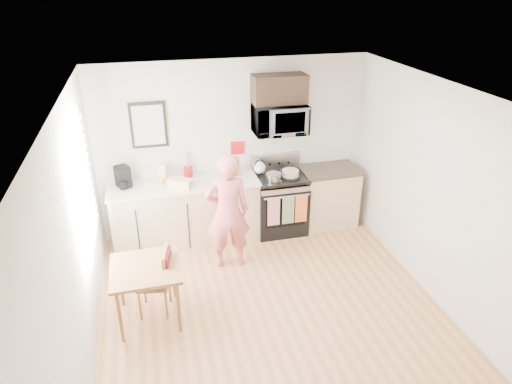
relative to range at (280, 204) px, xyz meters
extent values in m
plane|color=#A16F3E|center=(-0.63, -1.98, -0.44)|extent=(4.60, 4.60, 0.00)
cube|color=white|center=(-0.63, 0.32, 0.86)|extent=(4.00, 0.04, 2.60)
cube|color=white|center=(-2.63, -1.98, 0.86)|extent=(0.04, 4.60, 2.60)
cube|color=white|center=(1.37, -1.98, 0.86)|extent=(0.04, 4.60, 2.60)
cube|color=silver|center=(-0.63, -1.98, 2.16)|extent=(4.00, 4.60, 0.04)
cube|color=white|center=(-2.61, -1.18, 1.11)|extent=(0.02, 1.40, 1.50)
cube|color=white|center=(-2.60, -1.18, 1.11)|extent=(0.01, 1.30, 1.40)
cube|color=tan|center=(-1.43, 0.02, 0.01)|extent=(2.10, 0.60, 0.90)
cube|color=silver|center=(-1.43, 0.02, 0.48)|extent=(2.14, 0.64, 0.04)
cube|color=tan|center=(0.80, 0.02, 0.01)|extent=(0.84, 0.60, 0.90)
cube|color=black|center=(0.80, 0.02, 0.48)|extent=(0.88, 0.64, 0.04)
cube|color=black|center=(0.00, 0.00, -0.05)|extent=(0.76, 0.65, 0.77)
cube|color=black|center=(0.00, -0.32, 0.01)|extent=(0.61, 0.02, 0.45)
cube|color=#A6A6AA|center=(0.00, -0.31, 0.34)|extent=(0.74, 0.02, 0.14)
cylinder|color=#A6A6AA|center=(0.00, -0.36, 0.30)|extent=(0.68, 0.02, 0.02)
cube|color=black|center=(0.00, 0.00, 0.46)|extent=(0.76, 0.65, 0.04)
cube|color=#A6A6AA|center=(0.00, 0.27, 0.60)|extent=(0.76, 0.08, 0.24)
cube|color=silver|center=(-0.20, -0.37, 0.08)|extent=(0.18, 0.02, 0.44)
cube|color=#5E774F|center=(0.02, -0.37, 0.08)|extent=(0.18, 0.02, 0.44)
cube|color=orange|center=(0.22, -0.37, 0.08)|extent=(0.18, 0.02, 0.44)
imported|color=#A6A6AA|center=(0.00, 0.10, 1.32)|extent=(0.76, 0.51, 0.42)
cube|color=black|center=(0.00, 0.15, 1.74)|extent=(0.76, 0.35, 0.40)
cube|color=black|center=(-1.83, 0.30, 1.31)|extent=(0.50, 0.03, 0.65)
cube|color=#AAB1A7|center=(-1.83, 0.28, 1.31)|extent=(0.42, 0.01, 0.56)
cube|color=#B30F14|center=(-0.58, 0.31, 0.86)|extent=(0.20, 0.02, 0.20)
imported|color=#BF3435|center=(-0.95, -0.74, 0.37)|extent=(0.61, 0.42, 1.62)
cube|color=brown|center=(-2.05, -1.59, 0.26)|extent=(0.76, 0.76, 0.04)
cylinder|color=brown|center=(-2.36, -1.91, -0.10)|extent=(0.04, 0.04, 0.67)
cylinder|color=brown|center=(-1.73, -1.90, -0.10)|extent=(0.04, 0.04, 0.67)
cylinder|color=brown|center=(-2.36, -1.28, -0.10)|extent=(0.04, 0.04, 0.67)
cylinder|color=brown|center=(-1.74, -1.27, -0.10)|extent=(0.04, 0.04, 0.67)
cube|color=brown|center=(-1.98, -1.48, -0.03)|extent=(0.42, 0.42, 0.04)
cube|color=brown|center=(-1.81, -1.52, 0.19)|extent=(0.10, 0.35, 0.43)
cube|color=#500D15|center=(-1.79, -1.52, 0.20)|extent=(0.11, 0.32, 0.35)
cylinder|color=brown|center=(-2.15, -1.60, -0.24)|extent=(0.03, 0.03, 0.39)
cylinder|color=brown|center=(-1.86, -1.66, -0.24)|extent=(0.03, 0.03, 0.39)
cylinder|color=brown|center=(-2.09, -1.31, -0.24)|extent=(0.03, 0.03, 0.39)
cylinder|color=brown|center=(-1.80, -1.37, -0.24)|extent=(0.03, 0.03, 0.39)
cube|color=brown|center=(-0.63, 0.14, 0.60)|extent=(0.09, 0.13, 0.19)
cylinder|color=#B30F14|center=(-1.34, 0.24, 0.58)|extent=(0.13, 0.13, 0.16)
imported|color=white|center=(-1.70, 0.09, 0.53)|extent=(0.24, 0.24, 0.05)
cube|color=tan|center=(-1.71, 0.14, 0.64)|extent=(0.13, 0.13, 0.27)
cube|color=black|center=(-2.25, 0.12, 0.65)|extent=(0.24, 0.26, 0.30)
cylinder|color=black|center=(-2.25, 0.03, 0.58)|extent=(0.11, 0.11, 0.11)
cube|color=#DDB374|center=(-1.49, -0.08, 0.57)|extent=(0.37, 0.31, 0.12)
cylinder|color=black|center=(0.13, -0.08, 0.50)|extent=(0.30, 0.30, 0.02)
cylinder|color=tan|center=(0.13, -0.08, 0.55)|extent=(0.25, 0.25, 0.08)
sphere|color=white|center=(-0.28, 0.14, 0.58)|extent=(0.18, 0.18, 0.18)
cone|color=white|center=(-0.28, 0.14, 0.67)|extent=(0.06, 0.06, 0.06)
torus|color=black|center=(-0.28, 0.14, 0.63)|extent=(0.16, 0.02, 0.16)
cylinder|color=#A6A6AA|center=(-0.15, -0.15, 0.54)|extent=(0.22, 0.22, 0.11)
cylinder|color=black|center=(-0.14, -0.31, 0.59)|extent=(0.04, 0.20, 0.02)
camera|label=1|loc=(-1.87, -5.94, 3.23)|focal=32.00mm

